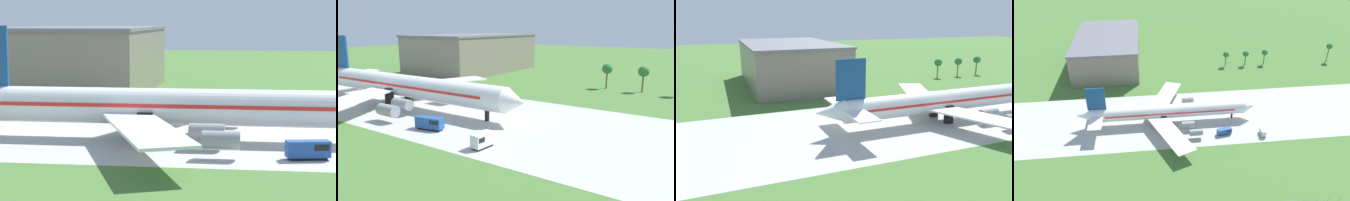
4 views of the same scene
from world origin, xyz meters
TOP-DOWN VIEW (x-y plane):
  - jet_airliner at (-31.96, -2.67)m, footprint 78.58×59.23m
  - baggage_tug at (-8.85, -14.72)m, footprint 6.48×3.15m
  - terminal_building at (-62.25, 64.67)m, footprint 36.72×61.20m

SIDE VIEW (x-z plane):
  - baggage_tug at x=-8.85m, z-range 0.10..2.84m
  - jet_airliner at x=-31.96m, z-range -3.91..14.90m
  - terminal_building at x=-62.25m, z-range 0.02..17.85m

